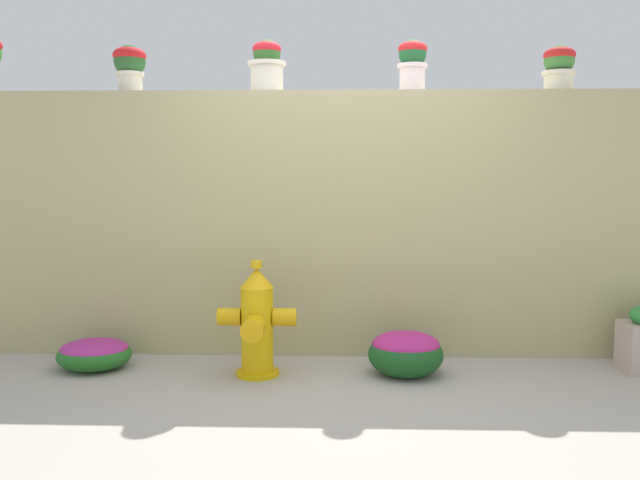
% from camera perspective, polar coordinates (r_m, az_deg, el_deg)
% --- Properties ---
extents(ground_plane, '(24.00, 24.00, 0.00)m').
position_cam_1_polar(ground_plane, '(4.50, 2.07, -12.76)').
color(ground_plane, '#A8A096').
extents(stone_wall, '(6.48, 0.39, 2.05)m').
position_cam_1_polar(stone_wall, '(5.25, 2.07, 1.42)').
color(stone_wall, tan).
rests_on(stone_wall, ground).
extents(potted_plant_1, '(0.26, 0.26, 0.37)m').
position_cam_1_polar(potted_plant_1, '(5.55, -16.06, 14.36)').
color(potted_plant_1, silver).
rests_on(potted_plant_1, stone_wall).
extents(potted_plant_2, '(0.29, 0.29, 0.40)m').
position_cam_1_polar(potted_plant_2, '(5.30, -4.60, 14.86)').
color(potted_plant_2, beige).
rests_on(potted_plant_2, stone_wall).
extents(potted_plant_3, '(0.23, 0.23, 0.40)m').
position_cam_1_polar(potted_plant_3, '(5.33, 7.97, 15.00)').
color(potted_plant_3, silver).
rests_on(potted_plant_3, stone_wall).
extents(potted_plant_4, '(0.26, 0.26, 0.36)m').
position_cam_1_polar(potted_plant_4, '(5.59, 19.89, 13.94)').
color(potted_plant_4, silver).
rests_on(potted_plant_4, stone_wall).
extents(fire_hydrant, '(0.55, 0.45, 0.82)m').
position_cam_1_polar(fire_hydrant, '(4.70, -5.46, -7.18)').
color(fire_hydrant, gold).
rests_on(fire_hydrant, ground).
extents(flower_bush_left, '(0.53, 0.48, 0.32)m').
position_cam_1_polar(flower_bush_left, '(4.79, 7.39, -9.51)').
color(flower_bush_left, '#1C5121').
rests_on(flower_bush_left, ground).
extents(flower_bush_right, '(0.54, 0.49, 0.22)m').
position_cam_1_polar(flower_bush_right, '(5.19, -18.86, -9.19)').
color(flower_bush_right, '#246522').
rests_on(flower_bush_right, ground).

